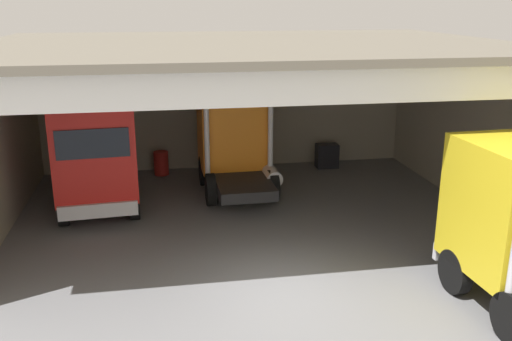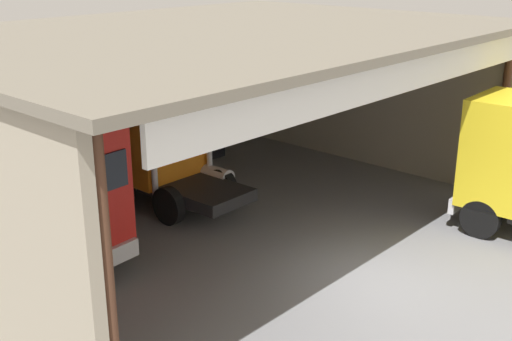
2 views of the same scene
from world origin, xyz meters
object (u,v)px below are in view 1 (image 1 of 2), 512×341
Objects in this scene: truck_red_yard_outside at (95,157)px; oil_drum at (161,163)px; truck_orange_center_bay at (235,143)px; tool_cart at (327,156)px.

truck_red_yard_outside is 4.77m from oil_drum.
truck_red_yard_outside reaches higher than truck_orange_center_bay.
truck_orange_center_bay is 4.73× the size of tool_cart.
tool_cart is at bearing 26.62° from truck_orange_center_bay.
tool_cart reaches higher than oil_drum.
truck_red_yard_outside is 9.84m from tool_cart.
truck_orange_center_bay reaches higher than tool_cart.
truck_red_yard_outside is at bearing -161.41° from truck_orange_center_bay.
truck_red_yard_outside is at bearing -156.53° from tool_cart.
truck_orange_center_bay is 3.80m from oil_drum.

